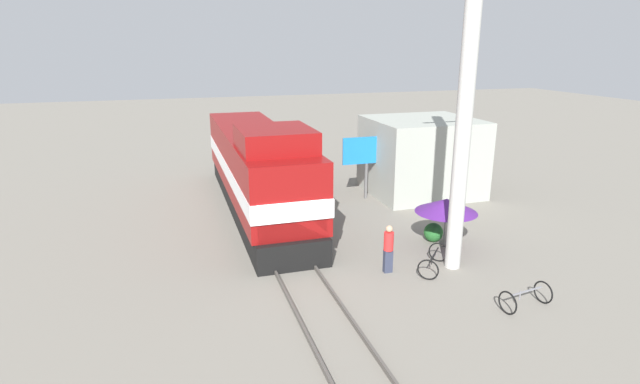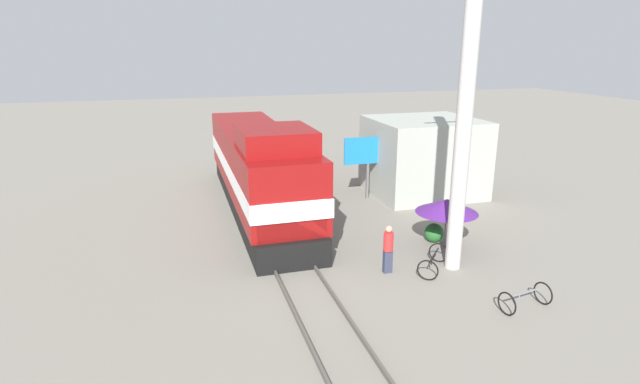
% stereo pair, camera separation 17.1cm
% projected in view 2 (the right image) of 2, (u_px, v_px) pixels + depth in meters
% --- Properties ---
extents(ground_plane, '(120.00, 120.00, 0.00)m').
position_uv_depth(ground_plane, '(286.00, 255.00, 18.88)').
color(ground_plane, slate).
extents(rail_near, '(0.08, 38.74, 0.15)m').
position_uv_depth(rail_near, '(267.00, 256.00, 18.66)').
color(rail_near, '#4C4742').
rests_on(rail_near, ground_plane).
extents(rail_far, '(0.08, 38.74, 0.15)m').
position_uv_depth(rail_far, '(304.00, 252.00, 19.05)').
color(rail_far, '#4C4742').
rests_on(rail_far, ground_plane).
extents(locomotive, '(2.98, 14.72, 4.63)m').
position_uv_depth(locomotive, '(259.00, 170.00, 23.33)').
color(locomotive, black).
rests_on(locomotive, ground_plane).
extents(utility_pole, '(1.80, 0.55, 11.36)m').
position_uv_depth(utility_pole, '(465.00, 107.00, 16.27)').
color(utility_pole, '#B2B2AD').
rests_on(utility_pole, ground_plane).
extents(vendor_umbrella, '(2.40, 2.40, 1.99)m').
position_uv_depth(vendor_umbrella, '(447.00, 206.00, 19.15)').
color(vendor_umbrella, '#4C4C4C').
rests_on(vendor_umbrella, ground_plane).
extents(billboard_sign, '(2.54, 0.12, 3.22)m').
position_uv_depth(billboard_sign, '(368.00, 153.00, 25.16)').
color(billboard_sign, '#595959').
rests_on(billboard_sign, ground_plane).
extents(shrub_cluster, '(0.77, 0.77, 0.77)m').
position_uv_depth(shrub_cluster, '(434.00, 233.00, 20.09)').
color(shrub_cluster, '#236028').
rests_on(shrub_cluster, ground_plane).
extents(person_bystander, '(0.34, 0.34, 1.74)m').
position_uv_depth(person_bystander, '(388.00, 247.00, 17.22)').
color(person_bystander, '#2D3347').
rests_on(person_bystander, ground_plane).
extents(bicycle, '(1.68, 1.75, 0.74)m').
position_uv_depth(bicycle, '(433.00, 261.00, 17.50)').
color(bicycle, black).
rests_on(bicycle, ground_plane).
extents(bicycle_spare, '(1.63, 0.95, 0.71)m').
position_uv_depth(bicycle_spare, '(525.00, 298.00, 14.96)').
color(bicycle_spare, black).
rests_on(bicycle_spare, ground_plane).
extents(building_block_distant, '(5.37, 4.93, 3.97)m').
position_uv_depth(building_block_distant, '(423.00, 157.00, 26.32)').
color(building_block_distant, '#999E93').
rests_on(building_block_distant, ground_plane).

